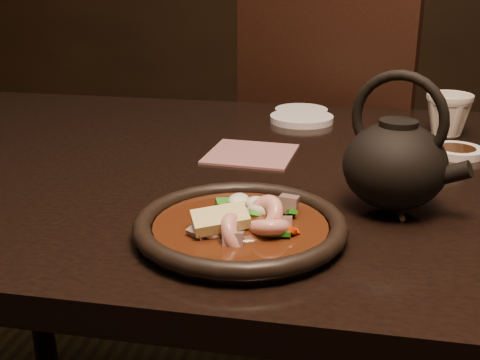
% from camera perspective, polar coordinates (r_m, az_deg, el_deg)
% --- Properties ---
extents(table, '(1.60, 0.90, 0.75)m').
position_cam_1_polar(table, '(0.99, 5.37, -2.88)').
color(table, black).
rests_on(table, floor).
extents(chair, '(0.59, 0.59, 0.99)m').
position_cam_1_polar(chair, '(1.65, 9.06, 1.23)').
color(chair, black).
rests_on(chair, floor).
extents(plate, '(0.25, 0.25, 0.03)m').
position_cam_1_polar(plate, '(0.71, 0.04, -4.48)').
color(plate, black).
rests_on(plate, table).
extents(stirfry, '(0.14, 0.14, 0.06)m').
position_cam_1_polar(stirfry, '(0.70, 0.30, -4.27)').
color(stirfry, '#3A190A').
rests_on(stirfry, plate).
extents(soy_dish, '(0.09, 0.09, 0.01)m').
position_cam_1_polar(soy_dish, '(1.08, 19.84, 2.58)').
color(soy_dish, white).
rests_on(soy_dish, table).
extents(saucer_left, '(0.11, 0.11, 0.01)m').
position_cam_1_polar(saucer_left, '(1.31, 5.83, 6.50)').
color(saucer_left, white).
rests_on(saucer_left, table).
extents(saucer_right, '(0.13, 0.13, 0.01)m').
position_cam_1_polar(saucer_right, '(1.24, 5.86, 5.81)').
color(saucer_right, white).
rests_on(saucer_right, table).
extents(tea_cup, '(0.11, 0.11, 0.09)m').
position_cam_1_polar(tea_cup, '(1.19, 19.14, 5.99)').
color(tea_cup, beige).
rests_on(tea_cup, table).
extents(chopsticks, '(0.03, 0.23, 0.01)m').
position_cam_1_polar(chopsticks, '(0.89, 14.14, -0.63)').
color(chopsticks, tan).
rests_on(chopsticks, table).
extents(napkin, '(0.15, 0.15, 0.00)m').
position_cam_1_polar(napkin, '(1.02, 1.05, 2.49)').
color(napkin, '#975D5E').
rests_on(napkin, table).
extents(teapot, '(0.16, 0.13, 0.18)m').
position_cam_1_polar(teapot, '(0.79, 14.56, 1.76)').
color(teapot, black).
rests_on(teapot, table).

